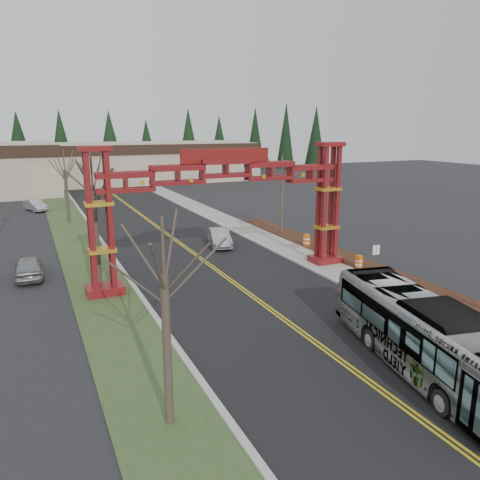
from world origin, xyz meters
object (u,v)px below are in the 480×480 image
parked_car_near_a (28,267)px  barrel_north (307,241)px  silver_sedan (219,237)px  barrel_south (359,262)px  parked_car_far_a (35,205)px  street_sign (376,255)px  bare_tree_right_far (282,178)px  bare_tree_median_far (65,171)px  transit_bus (424,335)px  barrel_mid (330,251)px  bare_tree_median_mid (93,190)px  retail_building_east (149,161)px  gateway_arch (226,190)px  bare_tree_median_near (164,276)px

parked_car_near_a → barrel_north: bearing=178.7°
silver_sedan → barrel_south: 12.25m
parked_car_far_a → street_sign: 42.74m
bare_tree_right_far → barrel_south: (-0.60, -12.33, -4.78)m
bare_tree_median_far → parked_car_near_a: bearing=-102.7°
transit_bus → barrel_mid: size_ratio=11.32×
parked_car_near_a → barrel_north: 21.60m
bare_tree_median_mid → street_sign: 18.66m
retail_building_east → transit_bus: size_ratio=3.37×
gateway_arch → parked_car_far_a: bearing=108.2°
gateway_arch → silver_sedan: 10.14m
gateway_arch → retail_building_east: gateway_arch is taller
parked_car_near_a → bare_tree_median_far: bearing=-102.5°
gateway_arch → street_sign: size_ratio=7.74×
gateway_arch → silver_sedan: (2.83, 8.21, -5.23)m
parked_car_near_a → street_sign: (21.01, -9.90, 0.93)m
gateway_arch → barrel_north: (9.45, 4.88, -5.44)m
gateway_arch → bare_tree_median_near: 16.10m
gateway_arch → bare_tree_median_mid: bearing=164.7°
bare_tree_median_far → retail_building_east: bearing=64.7°
silver_sedan → barrel_north: size_ratio=4.21×
retail_building_east → barrel_mid: 60.77m
bare_tree_median_far → barrel_mid: 28.87m
bare_tree_right_far → barrel_mid: 10.17m
gateway_arch → street_sign: (8.87, -4.44, -4.29)m
retail_building_east → bare_tree_median_mid: bearing=-106.8°
bare_tree_right_far → street_sign: bearing=-94.4°
barrel_south → transit_bus: bearing=-118.2°
gateway_arch → bare_tree_median_mid: 8.29m
transit_bus → barrel_north: 20.85m
barrel_mid → gateway_arch: bearing=-172.3°
bare_tree_median_mid → barrel_south: size_ratio=8.51×
parked_car_far_a → barrel_south: (20.40, -35.51, -0.19)m
silver_sedan → barrel_south: size_ratio=4.59×
parked_car_near_a → parked_car_far_a: size_ratio=1.06×
transit_bus → silver_sedan: bearing=100.9°
bare_tree_median_mid → barrel_north: 18.52m
bare_tree_median_near → street_sign: bare_tree_median_near is taller
bare_tree_median_mid → barrel_north: (17.45, 2.70, -5.59)m
silver_sedan → bare_tree_median_mid: (-10.83, -6.02, 5.38)m
barrel_south → street_sign: bearing=-102.8°
bare_tree_median_mid → barrel_south: (17.40, -4.32, -5.63)m
bare_tree_right_far → silver_sedan: bearing=-164.4°
bare_tree_median_mid → retail_building_east: bearing=73.2°
bare_tree_median_far → parked_car_far_a: bearing=107.4°
bare_tree_median_mid → bare_tree_median_far: (0.00, 21.63, -0.60)m
parked_car_far_a → bare_tree_right_far: bearing=-67.9°
transit_bus → parked_car_far_a: transit_bus is taller
bare_tree_median_near → parked_car_near_a: bearing=102.0°
barrel_mid → barrel_north: 3.63m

